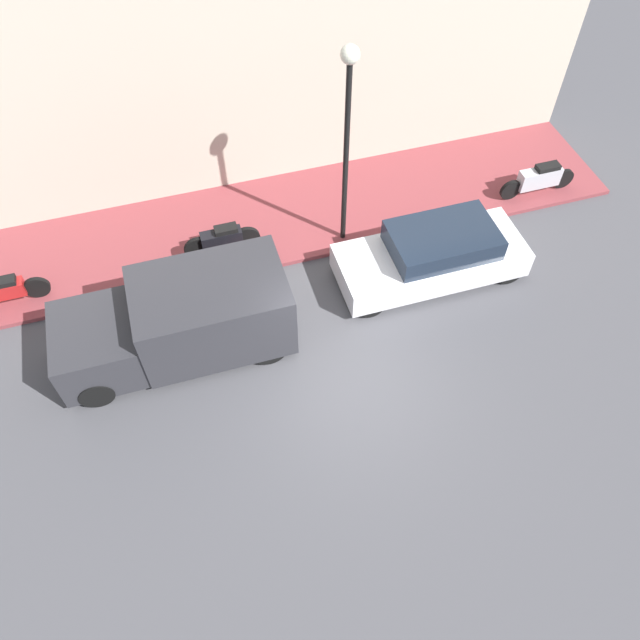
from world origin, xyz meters
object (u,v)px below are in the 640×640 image
delivery_van (178,321)px  motorcycle_black (222,240)px  parked_car (433,255)px  streetlamp (348,117)px  scooter_silver (539,179)px

delivery_van → motorcycle_black: size_ratio=2.60×
parked_car → delivery_van: delivery_van is taller
streetlamp → delivery_van: bearing=116.3°
delivery_van → scooter_silver: delivery_van is taller
streetlamp → scooter_silver: bearing=-89.2°
parked_car → streetlamp: streetlamp is taller
motorcycle_black → delivery_van: bearing=150.2°
parked_car → scooter_silver: bearing=-64.7°
parked_car → scooter_silver: (1.71, -3.62, -0.07)m
parked_car → streetlamp: (1.63, 1.57, 2.79)m
streetlamp → motorcycle_black: bearing=84.8°
scooter_silver → motorcycle_black: (0.18, 8.02, 0.01)m
motorcycle_black → streetlamp: streetlamp is taller
parked_car → delivery_van: 5.75m
motorcycle_black → scooter_silver: bearing=-91.3°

